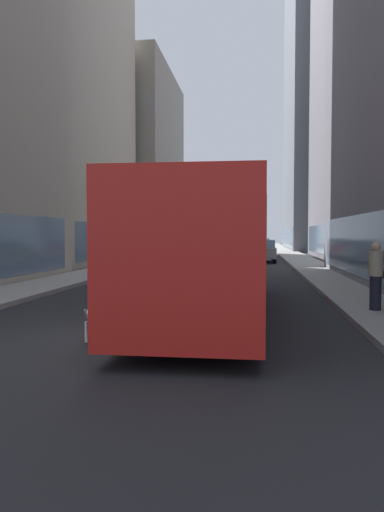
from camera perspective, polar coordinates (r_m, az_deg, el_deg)
ground_plane at (r=44.11m, az=4.44°, el=-0.06°), size 120.00×120.00×0.00m
sidewalk_left at (r=44.77m, az=-2.86°, el=0.08°), size 2.40×110.00×0.15m
sidewalk_right at (r=44.17m, az=11.85°, el=-0.00°), size 2.40×110.00×0.15m
building_left_far at (r=52.40m, az=-8.50°, el=10.60°), size 11.16×16.71×18.72m
building_right_mid at (r=44.10m, az=21.03°, el=20.85°), size 8.40×21.42×31.97m
building_right_far at (r=67.40m, az=16.12°, el=17.16°), size 11.00×21.28×38.20m
transit_bus at (r=12.52m, az=2.30°, el=1.37°), size 2.78×11.53×3.05m
car_grey_wagon at (r=35.54m, az=8.23°, el=0.61°), size 1.91×4.32×1.62m
car_red_coupe at (r=46.15m, az=8.06°, el=1.06°), size 1.73×3.90×1.62m
car_yellow_taxi at (r=26.91m, az=-0.07°, el=0.01°), size 1.84×4.72×1.62m
car_white_van at (r=25.15m, az=4.89°, el=-0.18°), size 1.91×4.74×1.62m
box_truck at (r=39.93m, az=0.10°, el=2.06°), size 2.30×7.50×3.05m
dalmatian_dog at (r=9.64m, az=-11.38°, el=-6.60°), size 0.22×0.96×0.72m
pedestrian_with_handbag at (r=12.90m, az=20.80°, el=-2.16°), size 0.45×0.34×1.69m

